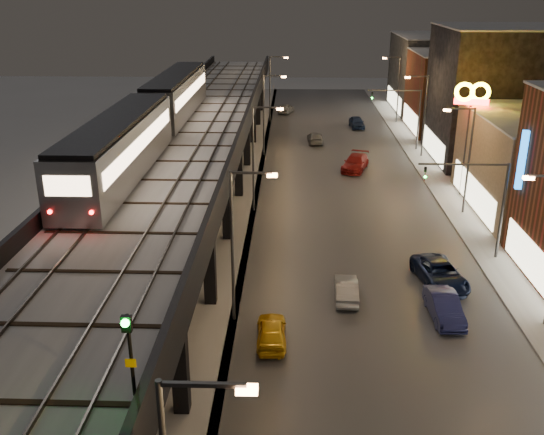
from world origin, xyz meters
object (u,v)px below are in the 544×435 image
object	(u,v)px
car_onc_white	(355,163)
car_onc_red	(357,123)
car_mid_dark	(315,138)
car_onc_dark	(440,274)
car_far_white	(286,109)
subway_train	(153,115)
car_onc_silver	(444,308)
rail_signal	(128,340)
car_taxi	(272,332)
car_near_white	(346,290)

from	to	relation	value
car_onc_white	car_onc_red	distance (m)	20.03
car_mid_dark	car_onc_dark	bearing A→B (deg)	97.59
car_onc_dark	car_onc_red	distance (m)	45.49
car_mid_dark	car_far_white	xyz separation A→B (m)	(-3.76, 18.06, 0.08)
car_far_white	car_onc_dark	bearing A→B (deg)	116.17
car_mid_dark	car_onc_red	bearing A→B (deg)	-127.32
subway_train	car_far_white	xyz separation A→B (m)	(10.01, 43.19, -7.77)
car_onc_silver	car_far_white	bearing A→B (deg)	97.30
subway_train	car_onc_silver	world-z (taller)	subway_train
car_mid_dark	car_onc_red	xyz separation A→B (m)	(5.85, 8.55, 0.11)
subway_train	rail_signal	bearing A→B (deg)	-78.78
car_taxi	rail_signal	bearing A→B (deg)	72.81
car_onc_dark	car_onc_white	size ratio (longest dim) A/B	1.01
subway_train	car_onc_white	xyz separation A→B (m)	(17.57, 13.77, -7.71)
car_mid_dark	car_onc_silver	distance (m)	41.68
car_onc_white	car_onc_red	size ratio (longest dim) A/B	1.23
car_mid_dark	car_taxi	bearing A→B (deg)	82.25
car_onc_dark	rail_signal	bearing A→B (deg)	-133.75
car_mid_dark	car_far_white	world-z (taller)	car_far_white
subway_train	car_taxi	size ratio (longest dim) A/B	9.81
car_onc_dark	car_far_white	bearing A→B (deg)	91.97
rail_signal	car_onc_white	xyz separation A→B (m)	(11.17, 46.03, -7.83)
car_near_white	car_onc_red	bearing A→B (deg)	-94.08
car_onc_white	car_near_white	bearing A→B (deg)	-79.36
car_onc_silver	car_onc_red	world-z (taller)	car_onc_red
car_taxi	car_onc_dark	xyz separation A→B (m)	(10.58, 7.17, 0.08)
rail_signal	car_mid_dark	xyz separation A→B (m)	(7.37, 57.40, -7.97)
subway_train	car_onc_white	bearing A→B (deg)	38.08
car_far_white	car_onc_red	world-z (taller)	car_onc_red
car_onc_red	car_near_white	bearing A→B (deg)	-100.76
car_onc_silver	car_mid_dark	bearing A→B (deg)	96.29
car_mid_dark	car_onc_dark	distance (m)	37.56
car_onc_silver	car_taxi	bearing A→B (deg)	-165.94
car_onc_red	subway_train	bearing A→B (deg)	-124.80
car_far_white	car_near_white	bearing A→B (deg)	109.70
rail_signal	car_onc_red	world-z (taller)	rail_signal
subway_train	car_onc_dark	xyz separation A→B (m)	(20.62, -11.79, -7.74)
car_near_white	car_onc_silver	size ratio (longest dim) A/B	0.88
subway_train	car_onc_silver	size ratio (longest dim) A/B	8.75
car_far_white	car_onc_red	size ratio (longest dim) A/B	0.96
car_near_white	car_onc_silver	xyz separation A→B (m)	(5.45, -2.16, 0.08)
car_taxi	car_mid_dark	distance (m)	44.26
car_taxi	car_onc_dark	size ratio (longest dim) A/B	0.73
car_onc_white	car_onc_red	bearing A→B (deg)	101.17
car_onc_silver	car_onc_dark	world-z (taller)	car_onc_dark
car_onc_silver	car_onc_white	size ratio (longest dim) A/B	0.83
car_near_white	car_far_white	xyz separation A→B (m)	(-4.46, 57.12, 0.07)
car_far_white	car_onc_white	world-z (taller)	car_onc_white
rail_signal	car_far_white	world-z (taller)	rail_signal
rail_signal	car_onc_silver	bearing A→B (deg)	50.12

